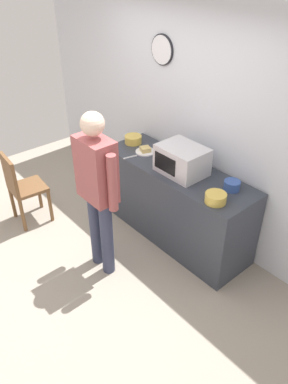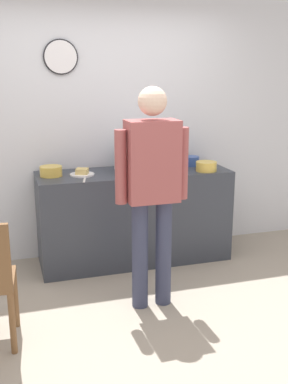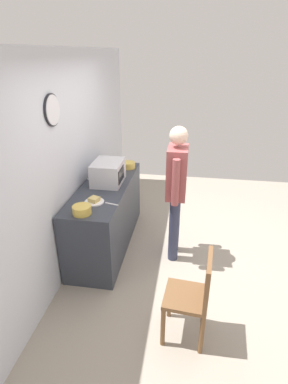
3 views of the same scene
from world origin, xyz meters
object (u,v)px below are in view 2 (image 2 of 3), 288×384
Objects in this scene: cereal_bowl at (191,161)px; spoon_utensil at (84,180)px; salad_bowl at (51,171)px; fork_utensil at (139,165)px; sandwich_plate at (82,173)px; microwave at (144,157)px; mixing_bowl at (206,166)px; person_standing at (152,182)px.

cereal_bowl reaches higher than spoon_utensil.
cereal_bowl reaches higher than salad_bowl.
spoon_utensil is (-0.65, -0.49, 0.00)m from fork_utensil.
fork_utensil is at bearing 36.76° from spoon_utensil.
fork_utensil is (0.64, 0.27, -0.02)m from sandwich_plate.
microwave reaches higher than spoon_utensil.
mixing_bowl is at bearing -7.81° from sandwich_plate.
cereal_bowl is at bearing 54.11° from person_standing.
person_standing is at bearing -67.42° from sandwich_plate.
spoon_utensil is (0.27, -0.27, -0.04)m from salad_bowl.
cereal_bowl is at bearing -15.50° from fork_utensil.
mixing_bowl is 1.21× the size of spoon_utensil.
microwave is 0.32m from fork_utensil.
sandwich_plate is 1.17m from cereal_bowl.
cereal_bowl is (1.45, 0.08, 0.00)m from salad_bowl.
salad_bowl is at bearing 171.81° from mixing_bowl.
person_standing reaches higher than microwave.
fork_utensil is at bearing 23.12° from sandwich_plate.
spoon_utensil is at bearing -94.40° from sandwich_plate.
person_standing is at bearing -125.89° from cereal_bowl.
sandwich_plate is at bearing 85.60° from spoon_utensil.
fork_utensil is 1.00× the size of spoon_utensil.
spoon_utensil is (-0.02, -0.22, -0.02)m from sandwich_plate.
person_standing reaches higher than fork_utensil.
microwave is 0.95m from person_standing.
spoon_utensil is (-1.22, -0.05, -0.04)m from mixing_bowl.
microwave is at bearing -1.32° from sandwich_plate.
microwave reaches higher than sandwich_plate.
cereal_bowl is at bearing 16.13° from spoon_utensil.
salad_bowl is at bearing -176.98° from cereal_bowl.
sandwich_plate reaches higher than fork_utensil.
spoon_utensil is (-1.18, -0.34, -0.04)m from cereal_bowl.
cereal_bowl reaches higher than fork_utensil.
sandwich_plate is 1.37× the size of spoon_utensil.
mixing_bowl reaches higher than fork_utensil.
mixing_bowl is at bearing 2.40° from spoon_utensil.
mixing_bowl reaches higher than spoon_utensil.
sandwich_plate is (-0.60, 0.01, -0.13)m from microwave.
cereal_bowl is 0.09× the size of person_standing.
salad_bowl is 1.22× the size of fork_utensil.
person_standing is (0.39, -0.94, 0.10)m from sandwich_plate.
fork_utensil is at bearing 142.36° from mixing_bowl.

